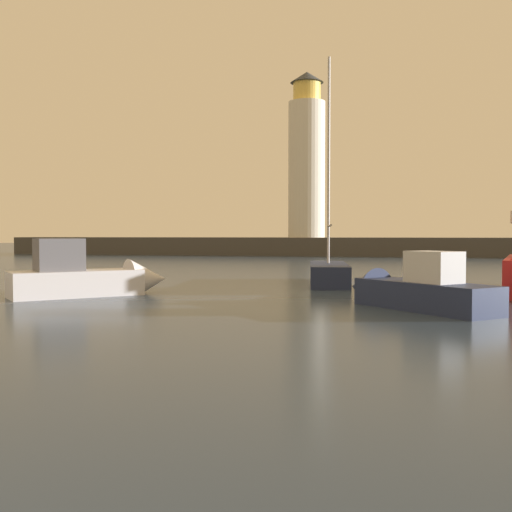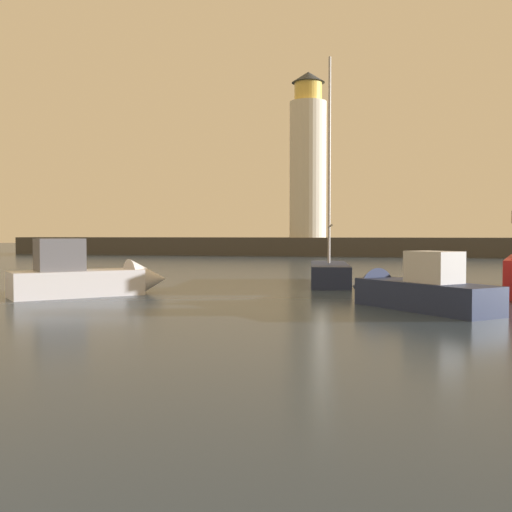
{
  "view_description": "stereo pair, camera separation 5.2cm",
  "coord_description": "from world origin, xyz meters",
  "px_view_note": "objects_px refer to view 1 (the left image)",
  "views": [
    {
      "loc": [
        4.47,
        -0.67,
        2.24
      ],
      "look_at": [
        0.6,
        16.65,
        1.61
      ],
      "focal_mm": 42.95,
      "sensor_mm": 36.0,
      "label": 1
    },
    {
      "loc": [
        4.52,
        -0.66,
        2.24
      ],
      "look_at": [
        0.6,
        16.65,
        1.61
      ],
      "focal_mm": 42.95,
      "sensor_mm": 36.0,
      "label": 2
    }
  ],
  "objects_px": {
    "motorboat_0": "(95,278)",
    "sailboat_moored": "(329,272)",
    "motorboat_2": "(409,290)",
    "lighthouse": "(307,159)"
  },
  "relations": [
    {
      "from": "lighthouse",
      "to": "motorboat_0",
      "type": "bearing_deg",
      "value": -92.29
    },
    {
      "from": "motorboat_0",
      "to": "motorboat_2",
      "type": "distance_m",
      "value": 11.24
    },
    {
      "from": "motorboat_2",
      "to": "sailboat_moored",
      "type": "distance_m",
      "value": 9.02
    },
    {
      "from": "motorboat_0",
      "to": "sailboat_moored",
      "type": "height_order",
      "value": "sailboat_moored"
    },
    {
      "from": "lighthouse",
      "to": "motorboat_2",
      "type": "distance_m",
      "value": 47.08
    },
    {
      "from": "motorboat_0",
      "to": "sailboat_moored",
      "type": "bearing_deg",
      "value": 41.67
    },
    {
      "from": "lighthouse",
      "to": "sailboat_moored",
      "type": "height_order",
      "value": "lighthouse"
    },
    {
      "from": "lighthouse",
      "to": "motorboat_0",
      "type": "relative_size",
      "value": 3.29
    },
    {
      "from": "motorboat_0",
      "to": "motorboat_2",
      "type": "relative_size",
      "value": 1.02
    },
    {
      "from": "motorboat_0",
      "to": "sailboat_moored",
      "type": "distance_m",
      "value": 10.52
    }
  ]
}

